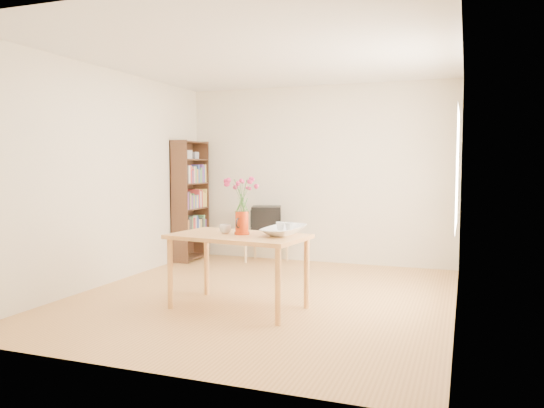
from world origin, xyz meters
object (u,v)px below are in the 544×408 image
at_px(table, 238,243).
at_px(pitcher, 242,224).
at_px(mug, 225,229).
at_px(television, 267,218).
at_px(bowl, 284,212).

xyz_separation_m(table, pitcher, (0.03, 0.03, 0.19)).
bearing_deg(pitcher, table, -127.13).
bearing_deg(mug, television, -78.99).
distance_m(table, bowl, 0.56).
bearing_deg(bowl, television, 114.64).
xyz_separation_m(mug, bowl, (0.58, 0.15, 0.18)).
bearing_deg(table, pitcher, 57.79).
height_order(pitcher, mug, pitcher).
bearing_deg(television, mug, -96.34).
distance_m(mug, television, 2.52).
distance_m(bowl, television, 2.57).
distance_m(mug, bowl, 0.63).
bearing_deg(television, table, -93.03).
height_order(bowl, television, bowl).
bearing_deg(bowl, mug, -165.17).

